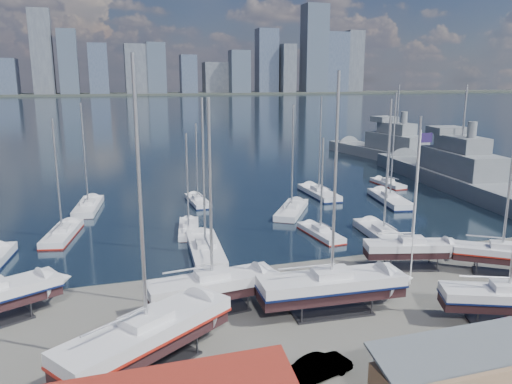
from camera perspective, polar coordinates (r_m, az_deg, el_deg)
name	(u,v)px	position (r m, az deg, el deg)	size (l,w,h in m)	color
ground	(357,304)	(41.26, 11.44, -12.43)	(1400.00, 1400.00, 0.00)	#605E59
water	(127,107)	(343.44, -14.52, 9.39)	(1400.00, 600.00, 0.40)	#172835
far_shore	(114,94)	(603.00, -15.96, 10.69)	(1400.00, 80.00, 2.20)	#2D332D
skyline	(104,60)	(596.74, -16.94, 14.27)	(639.14, 43.80, 107.69)	#475166
sailboat_cradle_1	(147,335)	(32.21, -12.33, -15.63)	(11.59, 9.30, 18.77)	#2D2D33
sailboat_cradle_2	(212,286)	(38.65, -5.03, -10.60)	(10.16, 3.91, 16.16)	#2D2D33
sailboat_cradle_3	(331,286)	(38.71, 8.62, -10.52)	(11.38, 3.76, 17.98)	#2D2D33
sailboat_cradle_4	(411,248)	(49.08, 17.34, -6.13)	(8.95, 4.59, 14.22)	#2D2D33
sailboat_cradle_5	(508,298)	(40.87, 26.84, -10.76)	(9.59, 6.05, 15.13)	#2D2D33
sailboat_cradle_6	(502,254)	(50.67, 26.28, -6.34)	(8.15, 6.77, 13.69)	#2D2D33
sailboat_moored_1	(62,235)	(60.31, -21.24, -4.59)	(4.44, 9.67, 13.96)	black
sailboat_moored_2	(89,208)	(71.64, -18.60, -1.72)	(4.22, 10.31, 15.11)	black
sailboat_moored_3	(205,251)	(51.26, -5.80, -6.77)	(4.05, 11.23, 16.45)	black
sailboat_moored_4	(189,229)	(58.70, -7.69, -4.26)	(3.64, 8.26, 12.06)	black
sailboat_moored_5	(198,202)	(71.88, -6.67, -1.09)	(2.53, 8.09, 11.98)	black
sailboat_moored_6	(320,233)	(57.24, 7.37, -4.72)	(2.77, 7.96, 11.68)	black
sailboat_moored_7	(292,211)	(66.23, 4.09, -2.22)	(7.66, 9.79, 14.90)	black
sailboat_moored_8	(319,194)	(76.67, 7.18, -0.23)	(3.03, 10.51, 15.68)	black
sailboat_moored_9	(383,236)	(57.46, 14.35, -4.93)	(4.11, 10.93, 16.11)	black
sailboat_moored_10	(390,201)	(74.53, 15.05, -0.95)	(5.05, 11.32, 16.36)	black
sailboat_moored_11	(388,184)	(86.37, 14.83, 0.90)	(2.38, 7.94, 11.81)	black
naval_ship_east	(458,179)	(87.35, 22.13, 1.42)	(13.22, 47.29, 18.21)	slate
naval_ship_west	(395,153)	(113.01, 15.59, 4.27)	(11.99, 42.54, 17.78)	slate
car_b	(321,366)	(31.71, 7.42, -19.16)	(1.40, 4.01, 1.32)	gray
car_c	(444,363)	(33.51, 20.74, -17.85)	(2.55, 5.53, 1.54)	gray
flagpole	(417,197)	(43.77, 17.94, -0.51)	(1.18, 0.12, 13.39)	white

